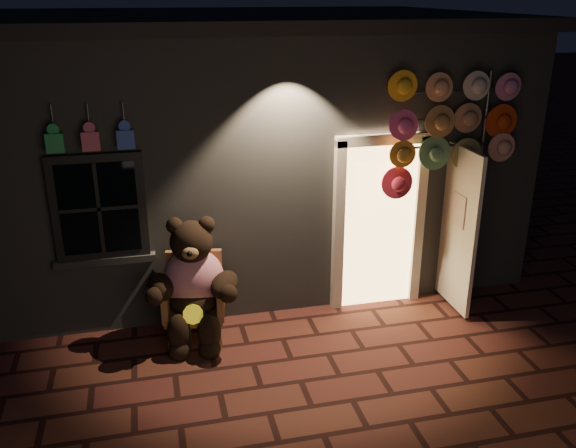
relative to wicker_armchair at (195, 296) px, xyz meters
name	(u,v)px	position (x,y,z in m)	size (l,w,h in m)	color
ground	(301,381)	(0.95, -1.19, -0.49)	(60.00, 60.00, 0.00)	#4C211D
shop_building	(236,132)	(0.95, 2.80, 1.25)	(7.30, 5.95, 3.51)	slate
wicker_armchair	(195,296)	(0.00, 0.00, 0.00)	(0.75, 0.69, 0.97)	olive
teddy_bear	(193,284)	(-0.01, -0.12, 0.22)	(1.09, 0.91, 1.51)	#C7153C
hat_rack	(451,127)	(3.06, 0.09, 1.79)	(1.65, 0.22, 2.91)	#59595E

